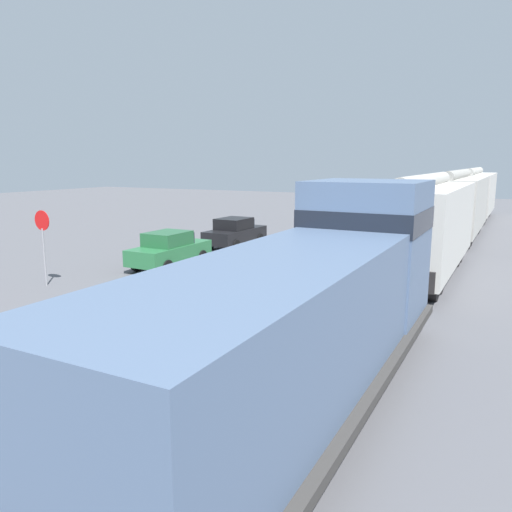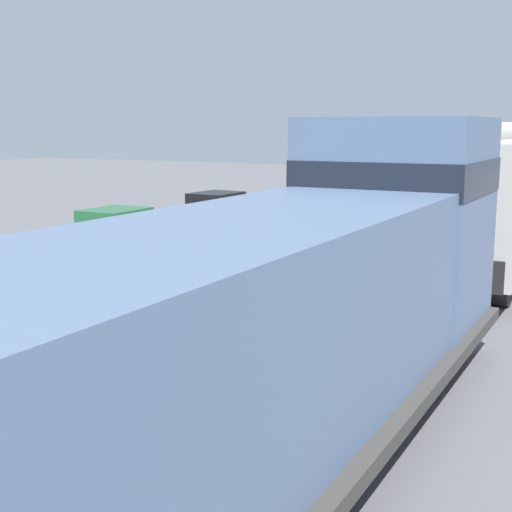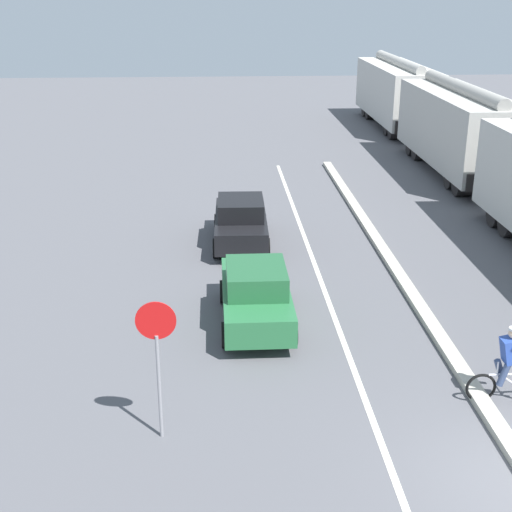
# 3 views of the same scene
# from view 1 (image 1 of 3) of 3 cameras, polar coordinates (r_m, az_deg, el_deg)

# --- Properties ---
(ground_plane) EXTENTS (120.00, 120.00, 0.00)m
(ground_plane) POSITION_cam_1_polar(r_m,az_deg,el_deg) (14.79, -12.14, -7.91)
(ground_plane) COLOR #56565B
(median_curb) EXTENTS (0.36, 36.00, 0.16)m
(median_curb) POSITION_cam_1_polar(r_m,az_deg,el_deg) (19.54, -0.82, -2.83)
(median_curb) COLOR #B2AD9E
(median_curb) RESTS_ON ground
(lane_stripe) EXTENTS (0.14, 36.00, 0.01)m
(lane_stripe) POSITION_cam_1_polar(r_m,az_deg,el_deg) (20.79, -6.64, -2.29)
(lane_stripe) COLOR silver
(lane_stripe) RESTS_ON ground
(locomotive) EXTENTS (3.10, 11.61, 4.20)m
(locomotive) POSITION_cam_1_polar(r_m,az_deg,el_deg) (10.01, 6.78, -6.02)
(locomotive) COLOR slate
(locomotive) RESTS_ON ground
(hopper_car_lead) EXTENTS (2.90, 10.60, 4.18)m
(hopper_car_lead) POSITION_cam_1_polar(r_m,az_deg,el_deg) (21.55, 18.56, 3.28)
(hopper_car_lead) COLOR beige
(hopper_car_lead) RESTS_ON ground
(hopper_car_middle) EXTENTS (2.90, 10.60, 4.18)m
(hopper_car_middle) POSITION_cam_1_polar(r_m,az_deg,el_deg) (33.00, 21.92, 5.47)
(hopper_car_middle) COLOR #B0AEA6
(hopper_car_middle) RESTS_ON ground
(hopper_car_trailing) EXTENTS (2.90, 10.60, 4.18)m
(hopper_car_trailing) POSITION_cam_1_polar(r_m,az_deg,el_deg) (44.53, 23.55, 6.53)
(hopper_car_trailing) COLOR beige
(hopper_car_trailing) RESTS_ON ground
(parked_car_green) EXTENTS (1.85, 4.21, 1.62)m
(parked_car_green) POSITION_cam_1_polar(r_m,az_deg,el_deg) (22.53, -9.85, 0.74)
(parked_car_green) COLOR #286B3D
(parked_car_green) RESTS_ON ground
(parked_car_black) EXTENTS (1.92, 4.24, 1.62)m
(parked_car_black) POSITION_cam_1_polar(r_m,az_deg,el_deg) (27.59, -2.41, 2.71)
(parked_car_black) COLOR black
(parked_car_black) RESTS_ON ground
(cyclist) EXTENTS (1.71, 0.48, 1.71)m
(cyclist) POSITION_cam_1_polar(r_m,az_deg,el_deg) (16.47, -4.52, -2.82)
(cyclist) COLOR black
(cyclist) RESTS_ON ground
(stop_sign) EXTENTS (0.76, 0.08, 2.88)m
(stop_sign) POSITION_cam_1_polar(r_m,az_deg,el_deg) (20.39, -23.18, 2.42)
(stop_sign) COLOR gray
(stop_sign) RESTS_ON ground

